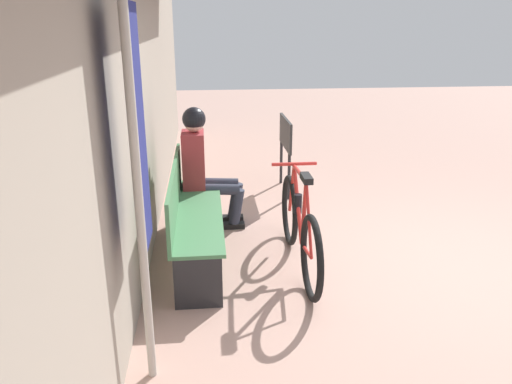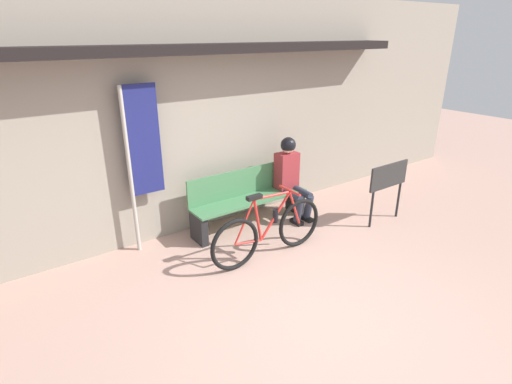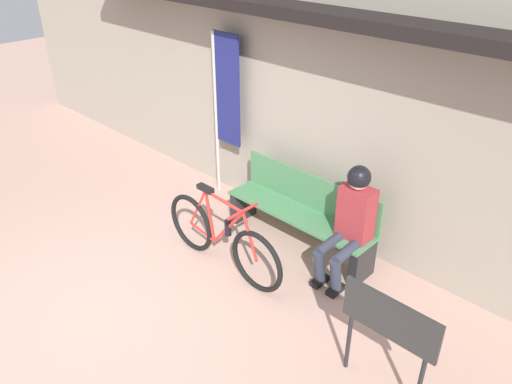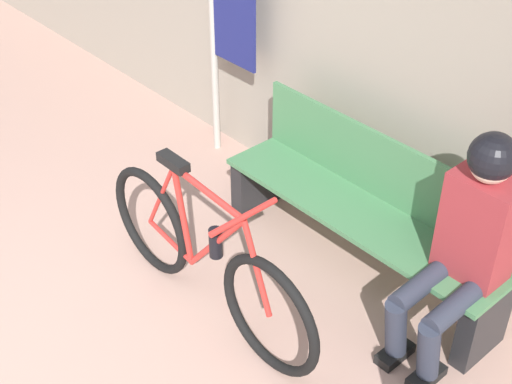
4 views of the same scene
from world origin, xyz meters
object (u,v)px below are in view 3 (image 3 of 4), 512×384
object	(u,v)px
bicycle	(222,239)
signboard	(389,326)
person_seated	(351,217)
park_bench_near	(301,214)
banner_pole	(224,99)

from	to	relation	value
bicycle	signboard	bearing A→B (deg)	-5.55
bicycle	person_seated	xyz separation A→B (m)	(1.02, 0.81, 0.34)
park_bench_near	signboard	bearing A→B (deg)	-32.79
banner_pole	bicycle	bearing A→B (deg)	-44.73
person_seated	signboard	distance (m)	1.44
signboard	bicycle	bearing A→B (deg)	174.45
banner_pole	signboard	bearing A→B (deg)	-22.68
person_seated	banner_pole	xyz separation A→B (m)	(-2.16, 0.33, 0.62)
person_seated	signboard	xyz separation A→B (m)	(1.03, -1.01, -0.03)
signboard	park_bench_near	bearing A→B (deg)	147.21
park_bench_near	signboard	distance (m)	2.08
banner_pole	signboard	world-z (taller)	banner_pole
signboard	banner_pole	bearing A→B (deg)	157.32
bicycle	park_bench_near	bearing A→B (deg)	70.97
park_bench_near	person_seated	size ratio (longest dim) A/B	1.47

